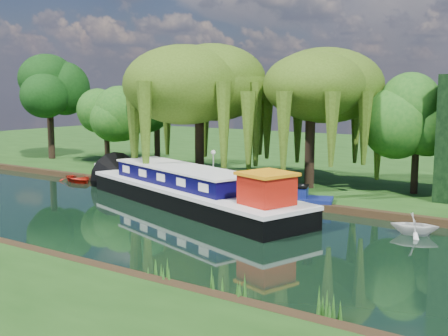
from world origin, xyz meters
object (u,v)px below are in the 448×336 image
Objects in this scene: narrowboat at (250,197)px; red_dinghy at (78,182)px; dutch_barge at (192,191)px; white_cruiser at (414,235)px.

red_dinghy is at bearing 161.25° from narrowboat.
narrowboat is (2.86, 2.57, -0.45)m from dutch_barge.
narrowboat is at bearing -68.75° from red_dinghy.
narrowboat is 11.22m from white_cruiser.
red_dinghy is at bearing -172.19° from dutch_barge.
dutch_barge is at bearing -79.39° from red_dinghy.
white_cruiser reaches higher than red_dinghy.
white_cruiser is at bearing -27.44° from narrowboat.
dutch_barge is 3.87m from narrowboat.
narrowboat reaches higher than red_dinghy.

